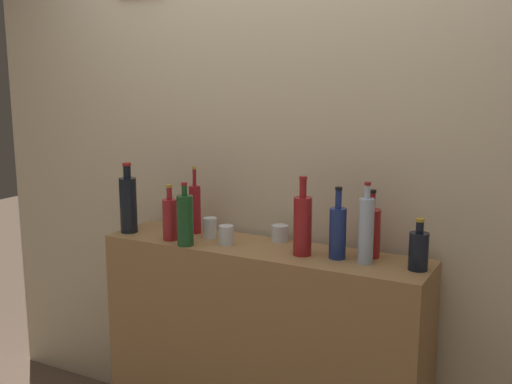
{
  "coord_description": "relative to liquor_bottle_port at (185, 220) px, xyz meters",
  "views": [
    {
      "loc": [
        1.18,
        -1.42,
        1.75
      ],
      "look_at": [
        0.0,
        0.8,
        1.26
      ],
      "focal_mm": 43.28,
      "sensor_mm": 36.0,
      "label": 1
    }
  ],
  "objects": [
    {
      "name": "liquor_bottle_rum",
      "position": [
        0.65,
        0.13,
        -0.0
      ],
      "size": [
        0.07,
        0.07,
        0.29
      ],
      "color": "navy",
      "rests_on": "bar_shelf_unit"
    },
    {
      "name": "liquor_bottle_gin",
      "position": [
        0.97,
        0.13,
        -0.04
      ],
      "size": [
        0.07,
        0.07,
        0.2
      ],
      "color": "black",
      "rests_on": "bar_shelf_unit"
    },
    {
      "name": "liquor_bottle_brandy",
      "position": [
        -0.11,
        0.04,
        -0.02
      ],
      "size": [
        0.07,
        0.07,
        0.25
      ],
      "color": "maroon",
      "rests_on": "bar_shelf_unit"
    },
    {
      "name": "liquor_bottle_sherry",
      "position": [
        -0.08,
        0.2,
        0.0
      ],
      "size": [
        0.05,
        0.05,
        0.31
      ],
      "color": "maroon",
      "rests_on": "bar_shelf_unit"
    },
    {
      "name": "liquor_bottle_tequila",
      "position": [
        0.77,
        0.12,
        0.02
      ],
      "size": [
        0.06,
        0.06,
        0.32
      ],
      "color": "silver",
      "rests_on": "bar_shelf_unit"
    },
    {
      "name": "liquor_bottle_amaro",
      "position": [
        0.76,
        0.21,
        -0.01
      ],
      "size": [
        0.08,
        0.08,
        0.28
      ],
      "color": "#A31E20",
      "rests_on": "bar_shelf_unit"
    },
    {
      "name": "glass_tumbler_rocks",
      "position": [
        0.15,
        0.09,
        -0.07
      ],
      "size": [
        0.06,
        0.06,
        0.08
      ],
      "color": "silver",
      "rests_on": "bar_shelf_unit"
    },
    {
      "name": "liquor_bottle_port",
      "position": [
        0.0,
        0.0,
        0.0
      ],
      "size": [
        0.07,
        0.07,
        0.28
      ],
      "color": "#1B4F25",
      "rests_on": "bar_shelf_unit"
    },
    {
      "name": "liquor_bottle_bourbon",
      "position": [
        -0.36,
        0.06,
        0.02
      ],
      "size": [
        0.08,
        0.08,
        0.33
      ],
      "color": "black",
      "rests_on": "bar_shelf_unit"
    },
    {
      "name": "bar_shelf_unit",
      "position": [
        0.3,
        0.13,
        -0.62
      ],
      "size": [
        1.45,
        0.34,
        1.01
      ],
      "primitive_type": "cube",
      "color": "#9E7547",
      "rests_on": "ground"
    },
    {
      "name": "glass_tumbler_shot",
      "position": [
        0.03,
        0.16,
        -0.07
      ],
      "size": [
        0.06,
        0.06,
        0.09
      ],
      "color": "silver",
      "rests_on": "bar_shelf_unit"
    },
    {
      "name": "glass_tumbler_highball",
      "position": [
        0.33,
        0.25,
        -0.08
      ],
      "size": [
        0.07,
        0.07,
        0.07
      ],
      "color": "silver",
      "rests_on": "bar_shelf_unit"
    },
    {
      "name": "liquor_bottle_vermouth",
      "position": [
        0.51,
        0.11,
        0.02
      ],
      "size": [
        0.08,
        0.08,
        0.33
      ],
      "color": "maroon",
      "rests_on": "bar_shelf_unit"
    },
    {
      "name": "panelled_rear_partition",
      "position": [
        0.3,
        0.38,
        0.31
      ],
      "size": [
        3.46,
        0.15,
        2.71
      ],
      "color": "beige",
      "rests_on": "ground"
    }
  ]
}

